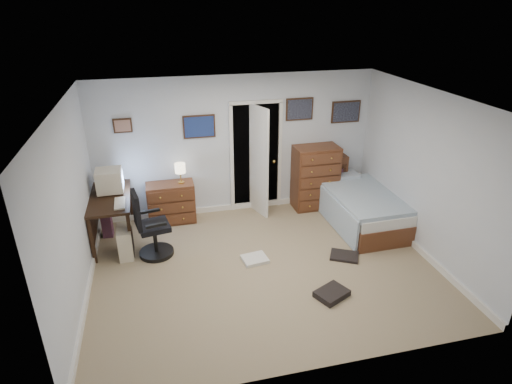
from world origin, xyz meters
TOP-DOWN VIEW (x-y plane):
  - floor at (0.00, 0.00)m, footprint 5.00×4.00m
  - computer_desk at (-2.29, 1.36)m, footprint 0.67×1.39m
  - crt_monitor at (-2.18, 1.51)m, footprint 0.42×0.39m
  - keyboard at (-2.02, 1.01)m, footprint 0.17×0.43m
  - pc_tower at (-2.00, 0.81)m, footprint 0.23×0.45m
  - office_chair at (-1.61, 0.71)m, footprint 0.61×0.61m
  - media_stack at (-2.32, 1.49)m, footprint 0.17×0.17m
  - low_dresser at (-1.24, 1.77)m, footprint 0.82×0.41m
  - table_lamp at (-1.04, 1.77)m, footprint 0.18×0.18m
  - doorway at (0.35, 2.27)m, footprint 0.96×1.12m
  - tall_dresser at (1.44, 1.75)m, footprint 0.82×0.49m
  - headboard_bookcase at (1.57, 1.86)m, footprint 1.05×0.29m
  - bed at (1.99, 0.97)m, footprint 1.10×2.00m
  - wall_posters at (0.57, 1.98)m, footprint 4.38×0.04m
  - floor_clutter at (0.63, -0.39)m, footprint 1.84×1.49m

SIDE VIEW (x-z plane):
  - floor at x=0.00m, z-range -0.02..0.00m
  - floor_clutter at x=0.63m, z-range -0.01..0.08m
  - pc_tower at x=-2.00m, z-range 0.00..0.48m
  - bed at x=1.99m, z-range -0.02..0.63m
  - low_dresser at x=-1.24m, z-range 0.00..0.73m
  - media_stack at x=-2.32m, z-range 0.00..0.80m
  - office_chair at x=-1.61m, z-range -0.12..0.97m
  - headboard_bookcase at x=1.57m, z-range 0.03..0.97m
  - tall_dresser at x=1.44m, z-range 0.00..1.20m
  - computer_desk at x=-2.29m, z-range 0.21..1.01m
  - keyboard at x=-2.02m, z-range 0.79..0.82m
  - table_lamp at x=-1.04m, z-range 0.81..1.16m
  - crt_monitor at x=-2.18m, z-range 0.80..1.18m
  - doorway at x=0.35m, z-range -0.02..2.03m
  - wall_posters at x=0.57m, z-range 1.45..2.05m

